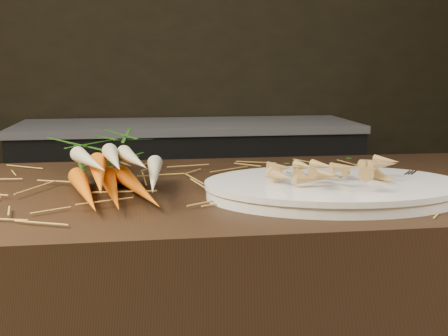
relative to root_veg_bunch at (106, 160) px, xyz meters
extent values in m
cube|color=black|center=(0.02, 2.14, 0.45)|extent=(5.00, 0.04, 2.80)
cube|color=black|center=(0.32, 1.82, -0.55)|extent=(1.80, 0.60, 0.80)
cube|color=#99999E|center=(0.32, 1.82, -0.13)|extent=(1.82, 0.62, 0.04)
cone|color=#DD5600|center=(-0.03, -0.16, -0.03)|extent=(0.10, 0.31, 0.04)
cone|color=#DD5600|center=(0.02, -0.16, -0.03)|extent=(0.08, 0.31, 0.04)
cone|color=#DD5600|center=(0.07, -0.15, -0.03)|extent=(0.11, 0.31, 0.04)
cone|color=#DD5600|center=(0.00, -0.17, 0.00)|extent=(0.07, 0.31, 0.04)
cone|color=beige|center=(-0.02, -0.15, 0.02)|extent=(0.11, 0.28, 0.05)
cone|color=beige|center=(0.03, -0.16, 0.03)|extent=(0.07, 0.29, 0.04)
cone|color=beige|center=(0.06, -0.14, 0.02)|extent=(0.08, 0.29, 0.05)
cone|color=beige|center=(0.10, -0.17, 0.00)|extent=(0.04, 0.29, 0.03)
ellipsoid|color=#276C16|center=(-0.02, 0.10, 0.00)|extent=(0.22, 0.29, 0.10)
cube|color=silver|center=(0.62, -0.23, -0.02)|extent=(0.13, 0.16, 0.00)
camera|label=1|loc=(0.09, -1.21, 0.21)|focal=45.00mm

